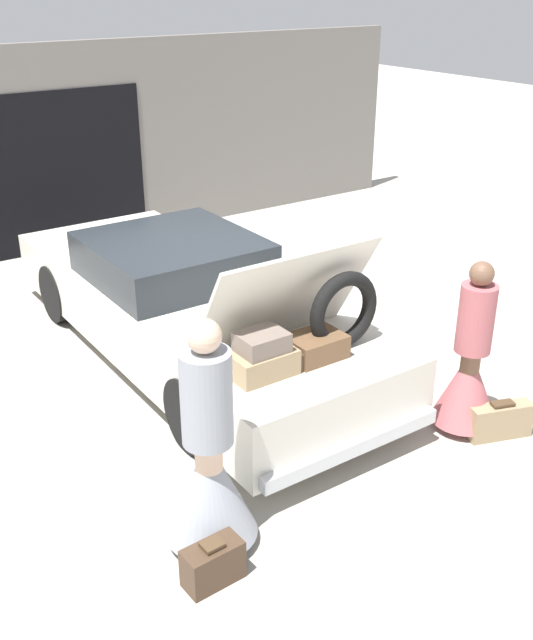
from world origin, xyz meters
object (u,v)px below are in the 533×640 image
person_right (469,371)px  suitcase_beside_right_person (500,421)px  car (190,305)px  person_left (209,469)px  suitcase_beside_left_person (213,564)px

person_right → suitcase_beside_right_person: 0.50m
car → person_left: size_ratio=3.02×
suitcase_beside_left_person → person_right: bearing=7.2°
car → suitcase_beside_left_person: (-1.47, -2.90, -0.41)m
car → person_right: 2.86m
person_left → suitcase_beside_left_person: (-0.19, -0.34, -0.46)m
person_left → suitcase_beside_left_person: bearing=-19.8°
person_left → suitcase_beside_left_person: size_ratio=4.24×
person_left → suitcase_beside_left_person: 0.60m
suitcase_beside_right_person → car: bearing=116.4°
car → person_left: (-1.28, -2.56, 0.05)m
person_left → car: bearing=162.9°
person_left → person_right: size_ratio=1.11×
suitcase_beside_right_person → person_left: bearing=174.1°
person_right → car: bearing=11.9°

